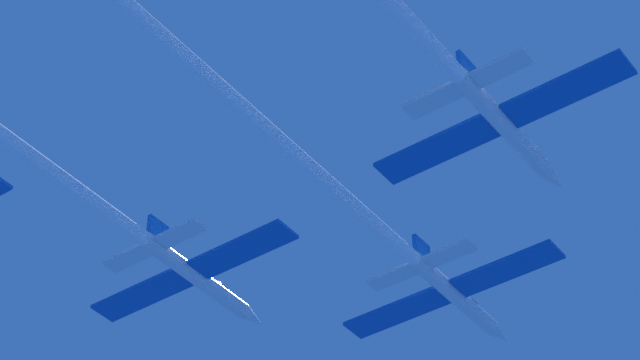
% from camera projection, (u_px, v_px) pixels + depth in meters
% --- Properties ---
extents(jet_lead, '(21.01, 76.45, 3.48)m').
position_uv_depth(jet_lead, '(293.00, 152.00, 99.39)').
color(jet_lead, silver).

